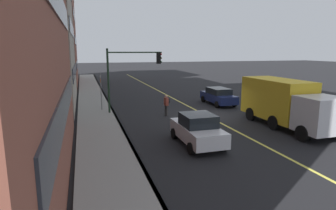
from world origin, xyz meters
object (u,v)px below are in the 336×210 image
Objects in this scene: car_navy at (218,96)px; pedestrian_with_backpack at (166,104)px; car_white at (198,130)px; truck_yellow at (285,102)px; street_sign_post at (101,89)px; traffic_light_mast at (131,69)px.

car_navy is 2.76× the size of pedestrian_with_backpack.
car_navy is at bearing -31.90° from car_white.
car_navy is 0.61× the size of truck_yellow.
street_sign_post is (8.34, 11.08, 0.19)m from truck_yellow.
car_white is at bearing 103.96° from truck_yellow.
truck_yellow is (-8.38, -0.54, 0.83)m from car_navy.
traffic_light_mast is (-1.32, 8.28, 2.73)m from car_navy.
street_sign_post reaches higher than pedestrian_with_backpack.
street_sign_post is at bearing 56.58° from pedestrian_with_backpack.
truck_yellow is at bearing -76.04° from car_white.
truck_yellow is 13.87m from street_sign_post.
street_sign_post is (-0.04, 10.54, 1.02)m from car_navy.
street_sign_post is at bearing 60.34° from traffic_light_mast.
pedestrian_with_backpack is at bearing -123.42° from street_sign_post.
truck_yellow is at bearing -128.64° from traffic_light_mast.
car_navy is at bearing -89.80° from street_sign_post.
car_white is 7.05m from truck_yellow.
car_navy is 6.67m from pedestrian_with_backpack.
truck_yellow reaches higher than car_white.
car_white is 11.86m from car_navy.
street_sign_post is (1.29, 2.26, -1.71)m from traffic_light_mast.
pedestrian_with_backpack is 0.53× the size of street_sign_post.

